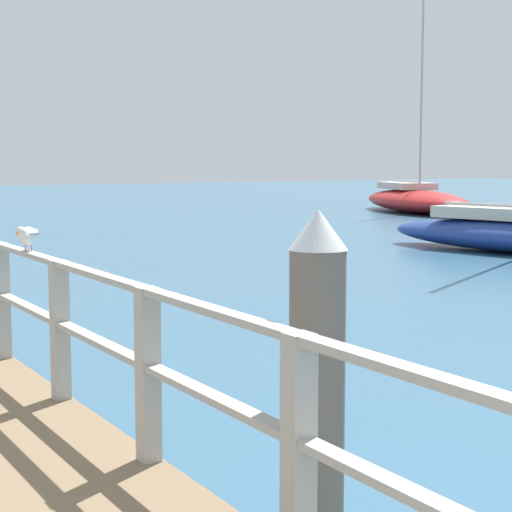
# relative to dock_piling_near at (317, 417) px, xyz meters

# --- Properties ---
(dock_piling_near) EXTENTS (0.29, 0.29, 2.09)m
(dock_piling_near) POSITION_rel_dock_piling_near_xyz_m (0.00, 0.00, 0.00)
(dock_piling_near) COLOR #6B6056
(dock_piling_near) RESTS_ON ground_plane
(seagull_foreground) EXTENTS (0.30, 0.42, 0.21)m
(seagull_foreground) POSITION_rel_dock_piling_near_xyz_m (-0.38, 3.54, 0.66)
(seagull_foreground) COLOR white
(seagull_foreground) RESTS_ON pier_railing
(boat_3) EXTENTS (5.64, 9.30, 9.51)m
(boat_3) POSITION_rel_dock_piling_near_xyz_m (23.69, 26.27, -0.51)
(boat_3) COLOR red
(boat_3) RESTS_ON ground_plane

